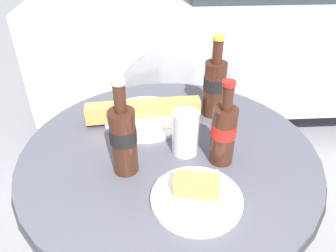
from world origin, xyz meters
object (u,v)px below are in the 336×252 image
object	(u,v)px
drinking_glass	(185,134)
lunch_plate_far	(197,195)
cola_bottle_left	(123,138)
parked_car	(334,4)
bistro_table	(169,187)
cola_bottle_center	(215,85)
cola_bottle_right	(224,132)
lunch_plate_near	(143,113)

from	to	relation	value
drinking_glass	lunch_plate_far	size ratio (longest dim) A/B	0.59
cola_bottle_left	lunch_plate_far	world-z (taller)	cola_bottle_left
parked_car	bistro_table	bearing A→B (deg)	-127.48
cola_bottle_left	drinking_glass	size ratio (longest dim) A/B	2.03
cola_bottle_center	cola_bottle_right	bearing A→B (deg)	-94.84
drinking_glass	parked_car	size ratio (longest dim) A/B	0.03
cola_bottle_left	cola_bottle_center	bearing A→B (deg)	43.65
cola_bottle_right	parked_car	distance (m)	2.27
cola_bottle_right	drinking_glass	xyz separation A→B (m)	(-0.09, 0.04, -0.03)
bistro_table	cola_bottle_left	bearing A→B (deg)	-146.82
lunch_plate_near	parked_car	world-z (taller)	parked_car
lunch_plate_far	parked_car	bearing A→B (deg)	56.15
cola_bottle_center	drinking_glass	xyz separation A→B (m)	(-0.11, -0.19, -0.04)
bistro_table	cola_bottle_center	distance (m)	0.34
bistro_table	parked_car	size ratio (longest dim) A/B	0.19
parked_car	cola_bottle_left	bearing A→B (deg)	-128.53
cola_bottle_left	cola_bottle_center	xyz separation A→B (m)	(0.26, 0.25, 0.00)
bistro_table	cola_bottle_left	world-z (taller)	cola_bottle_left
cola_bottle_right	lunch_plate_far	size ratio (longest dim) A/B	1.10
bistro_table	lunch_plate_near	size ratio (longest dim) A/B	2.33
drinking_glass	parked_car	world-z (taller)	parked_car
lunch_plate_near	lunch_plate_far	distance (m)	0.36
cola_bottle_right	cola_bottle_center	bearing A→B (deg)	85.16
cola_bottle_center	lunch_plate_near	distance (m)	0.23
cola_bottle_center	drinking_glass	bearing A→B (deg)	-120.00
bistro_table	lunch_plate_far	distance (m)	0.25
bistro_table	cola_bottle_center	world-z (taller)	cola_bottle_center
cola_bottle_right	lunch_plate_near	xyz separation A→B (m)	(-0.20, 0.21, -0.07)
cola_bottle_center	drinking_glass	size ratio (longest dim) A/B	2.05
cola_bottle_center	parked_car	bearing A→B (deg)	52.84
drinking_glass	parked_car	bearing A→B (deg)	53.52
cola_bottle_left	drinking_glass	world-z (taller)	cola_bottle_left
lunch_plate_far	cola_bottle_left	bearing A→B (deg)	144.81
lunch_plate_near	lunch_plate_far	size ratio (longest dim) A/B	1.69
bistro_table	parked_car	distance (m)	2.29
cola_bottle_left	cola_bottle_center	world-z (taller)	cola_bottle_center
cola_bottle_left	lunch_plate_far	distance (m)	0.21
cola_bottle_center	drinking_glass	distance (m)	0.22
lunch_plate_near	lunch_plate_far	bearing A→B (deg)	-71.10
cola_bottle_right	cola_bottle_left	bearing A→B (deg)	-175.21
cola_bottle_right	cola_bottle_center	world-z (taller)	cola_bottle_center
bistro_table	cola_bottle_right	world-z (taller)	cola_bottle_right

